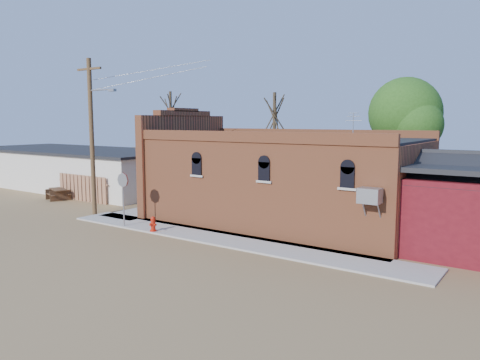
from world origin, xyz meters
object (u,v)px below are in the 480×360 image
Objects in this scene: picnic_table at (58,193)px; trash_barrel at (161,197)px; brick_bar at (277,180)px; stop_sign at (123,185)px; fire_hydrant at (153,224)px; utility_pole at (92,133)px.

trash_barrel is at bearing 38.96° from picnic_table.
brick_bar reaches higher than picnic_table.
picnic_table is (-16.33, -2.29, -1.84)m from brick_bar.
stop_sign is at bearing -62.69° from trash_barrel.
fire_hydrant is at bearing 5.04° from picnic_table.
brick_bar is at bearing 27.43° from picnic_table.
picnic_table is at bearing -172.00° from brick_bar.
stop_sign is (3.85, -1.20, -2.56)m from utility_pole.
stop_sign is at bearing -166.96° from fire_hydrant.
picnic_table is (-12.49, 3.20, 0.06)m from fire_hydrant.
trash_barrel is at bearing 139.60° from stop_sign.
brick_bar is 16.59m from picnic_table.
utility_pole is (-9.79, -4.29, 2.43)m from brick_bar.
stop_sign is at bearing -137.23° from brick_bar.
brick_bar is at bearing 65.07° from stop_sign.
brick_bar is 9.13m from trash_barrel.
picnic_table is at bearing -160.47° from trash_barrel.
picnic_table is (-10.39, 3.20, -1.71)m from stop_sign.
utility_pole is at bearing -178.30° from fire_hydrant.
trash_barrel is 0.39× the size of picnic_table.
trash_barrel is (-3.00, 5.82, -1.70)m from stop_sign.
picnic_table is at bearing 162.99° from utility_pole.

